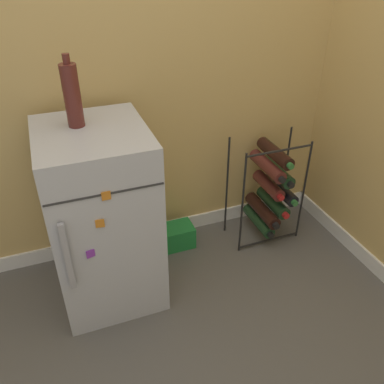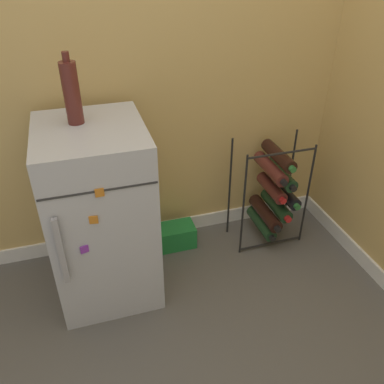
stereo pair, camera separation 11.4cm
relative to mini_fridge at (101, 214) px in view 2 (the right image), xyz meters
The scene contains 6 objects.
ground_plane 0.72m from the mini_fridge, 42.23° to the right, with size 14.00×14.00×0.00m, color #56544F.
wall_back 0.96m from the mini_fridge, 40.08° to the left, with size 6.93×0.07×2.50m.
mini_fridge is the anchor object (origin of this frame).
wine_rack 1.00m from the mini_fridge, ahead, with size 0.41×0.33×0.64m.
soda_box 0.58m from the mini_fridge, 25.88° to the left, with size 0.27×0.14×0.14m.
fridge_top_bottle 0.59m from the mini_fridge, 121.36° to the left, with size 0.07×0.07×0.30m.
Camera 2 is at (-0.46, -1.27, 1.59)m, focal length 38.00 mm.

